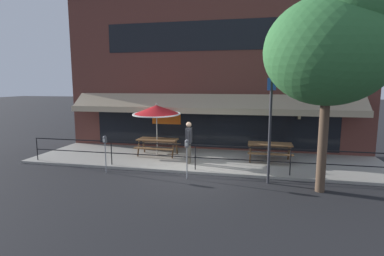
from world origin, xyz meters
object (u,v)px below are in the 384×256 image
at_px(patio_umbrella_left, 156,110).
at_px(street_tree_curbside, 334,44).
at_px(picnic_table_centre, 270,147).
at_px(parking_meter_near, 105,143).
at_px(parking_meter_far, 187,147).
at_px(picnic_table_left, 158,142).
at_px(street_sign_pole, 271,114).
at_px(pedestrian_walking, 189,140).

distance_m(patio_umbrella_left, street_tree_curbside, 7.51).
distance_m(picnic_table_centre, patio_umbrella_left, 5.15).
height_order(patio_umbrella_left, parking_meter_near, patio_umbrella_left).
distance_m(parking_meter_near, parking_meter_far, 3.17).
relative_size(picnic_table_left, parking_meter_near, 1.27).
bearing_deg(street_tree_curbside, picnic_table_centre, 115.76).
bearing_deg(picnic_table_left, parking_meter_near, -113.89).
xyz_separation_m(picnic_table_left, parking_meter_near, (-1.17, -2.64, 0.44)).
xyz_separation_m(picnic_table_centre, street_sign_pole, (-0.15, -2.63, 1.66)).
xyz_separation_m(picnic_table_left, street_tree_curbside, (6.46, -3.13, 3.78)).
bearing_deg(pedestrian_walking, picnic_table_centre, 17.35).
xyz_separation_m(parking_meter_far, street_tree_curbside, (4.46, -0.40, 3.34)).
height_order(patio_umbrella_left, pedestrian_walking, patio_umbrella_left).
distance_m(parking_meter_far, street_sign_pole, 3.05).
bearing_deg(patio_umbrella_left, parking_meter_far, -52.96).
distance_m(parking_meter_far, street_tree_curbside, 5.59).
bearing_deg(parking_meter_far, pedestrian_walking, 100.56).
distance_m(picnic_table_left, pedestrian_walking, 1.99).
relative_size(picnic_table_left, pedestrian_walking, 1.05).
height_order(picnic_table_left, street_sign_pole, street_sign_pole).
distance_m(picnic_table_left, street_sign_pole, 5.70).
height_order(picnic_table_left, street_tree_curbside, street_tree_curbside).
height_order(parking_meter_far, street_tree_curbside, street_tree_curbside).
distance_m(picnic_table_left, patio_umbrella_left, 1.48).
height_order(pedestrian_walking, parking_meter_far, pedestrian_walking).
height_order(picnic_table_left, picnic_table_centre, same).
relative_size(picnic_table_left, parking_meter_far, 1.27).
xyz_separation_m(patio_umbrella_left, pedestrian_walking, (1.68, -0.92, -1.12)).
distance_m(picnic_table_left, parking_meter_near, 2.92).
distance_m(picnic_table_centre, pedestrian_walking, 3.43).
bearing_deg(parking_meter_near, picnic_table_left, 66.11).
bearing_deg(parking_meter_near, street_tree_curbside, -3.70).
height_order(picnic_table_centre, parking_meter_near, parking_meter_near).
height_order(picnic_table_centre, street_sign_pole, street_sign_pole).
distance_m(pedestrian_walking, parking_meter_near, 3.28).
xyz_separation_m(pedestrian_walking, street_sign_pole, (3.11, -1.61, 1.31)).
distance_m(patio_umbrella_left, pedestrian_walking, 2.22).
xyz_separation_m(picnic_table_left, picnic_table_centre, (4.94, 0.02, 0.00)).
xyz_separation_m(patio_umbrella_left, parking_meter_far, (2.00, -2.65, -1.03)).
relative_size(patio_umbrella_left, street_tree_curbside, 0.37).
height_order(parking_meter_near, parking_meter_far, same).
bearing_deg(picnic_table_left, street_sign_pole, -28.60).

